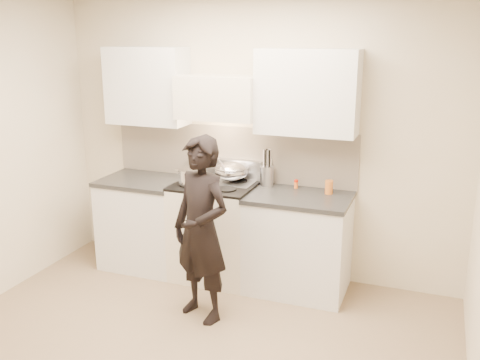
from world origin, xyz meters
name	(u,v)px	position (x,y,z in m)	size (l,w,h in m)	color
ground_plane	(178,360)	(0.00, 0.00, 0.00)	(4.00, 4.00, 0.00)	#7E664C
room_shell	(187,138)	(-0.06, 0.37, 1.60)	(4.04, 3.54, 2.70)	beige
stove	(215,230)	(-0.30, 1.42, 0.47)	(0.76, 0.65, 0.96)	beige
counter_right	(298,243)	(0.53, 1.43, 0.46)	(0.92, 0.67, 0.92)	silver
counter_left	(145,222)	(-1.08, 1.43, 0.46)	(0.82, 0.67, 0.92)	silver
wok	(231,171)	(-0.18, 1.55, 1.05)	(0.34, 0.42, 0.27)	silver
stock_pot	(190,176)	(-0.50, 1.30, 1.03)	(0.30, 0.21, 0.14)	silver
utensil_crock	(267,174)	(0.15, 1.64, 1.03)	(0.13, 0.13, 0.35)	#BABAC2
spice_jar	(296,184)	(0.44, 1.63, 0.96)	(0.04, 0.04, 0.08)	orange
oil_glass	(329,187)	(0.76, 1.56, 0.98)	(0.07, 0.07, 0.13)	#C16421
person	(201,230)	(-0.09, 0.66, 0.78)	(0.57, 0.37, 1.56)	black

